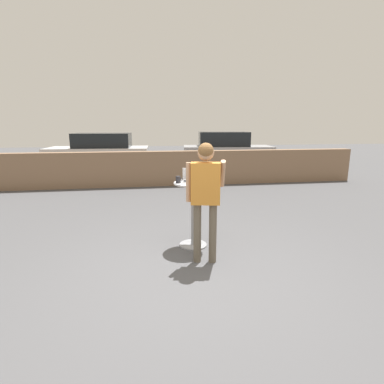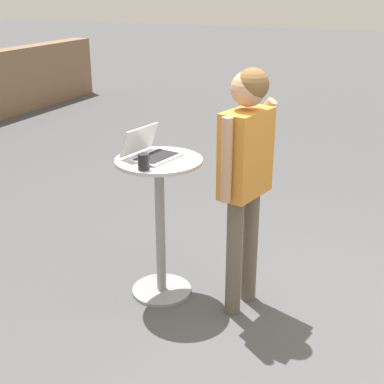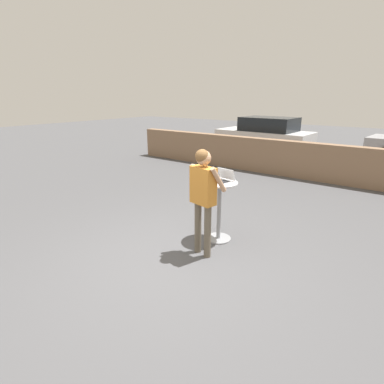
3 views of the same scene
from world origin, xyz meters
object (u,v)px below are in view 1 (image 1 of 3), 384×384
object	(u,v)px
cafe_table	(193,208)
coffee_mug	(178,180)
parked_car_near_street	(100,154)
parked_car_further_down	(226,149)
standing_person	(205,188)
laptop	(193,179)

from	to	relation	value
cafe_table	coffee_mug	bearing A→B (deg)	-176.20
parked_car_near_street	parked_car_further_down	world-z (taller)	parked_car_near_street
coffee_mug	parked_car_further_down	xyz separation A→B (m)	(3.33, 9.36, -0.29)
standing_person	parked_car_near_street	world-z (taller)	standing_person
laptop	parked_car_near_street	world-z (taller)	parked_car_near_street
cafe_table	standing_person	world-z (taller)	standing_person
standing_person	cafe_table	bearing A→B (deg)	96.89
standing_person	parked_car_near_street	size ratio (longest dim) A/B	0.44
laptop	parked_car_further_down	size ratio (longest dim) A/B	0.09
cafe_table	parked_car_near_street	world-z (taller)	parked_car_near_street
coffee_mug	standing_person	distance (m)	0.67
coffee_mug	parked_car_further_down	bearing A→B (deg)	70.39
coffee_mug	standing_person	world-z (taller)	standing_person
laptop	coffee_mug	distance (m)	0.26
coffee_mug	parked_car_further_down	world-z (taller)	parked_car_further_down
cafe_table	standing_person	xyz separation A→B (m)	(0.07, -0.61, 0.45)
parked_car_near_street	standing_person	bearing A→B (deg)	-72.68
cafe_table	coffee_mug	size ratio (longest dim) A/B	9.25
parked_car_near_street	laptop	bearing A→B (deg)	-71.67
parked_car_near_street	cafe_table	bearing A→B (deg)	-71.88
cafe_table	coffee_mug	world-z (taller)	coffee_mug
parked_car_further_down	coffee_mug	bearing A→B (deg)	-109.61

